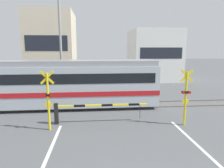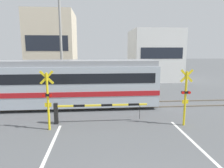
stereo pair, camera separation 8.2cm
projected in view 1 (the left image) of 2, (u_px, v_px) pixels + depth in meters
name	position (u px, v px, depth m)	size (l,w,h in m)	color
rail_track_near	(113.00, 108.00, 13.56)	(50.00, 0.10, 0.08)	#6B6051
rail_track_far	(111.00, 102.00, 14.97)	(50.00, 0.10, 0.08)	#6B6051
commuter_train	(39.00, 83.00, 13.52)	(16.04, 2.66, 3.25)	#ADB7C1
crossing_barrier_near	(84.00, 109.00, 10.77)	(5.06, 0.20, 1.15)	black
crossing_barrier_far	(130.00, 87.00, 17.00)	(5.06, 0.20, 1.15)	black
crossing_signal_left	(48.00, 98.00, 9.71)	(0.68, 0.15, 2.98)	yellow
crossing_signal_right	(186.00, 95.00, 10.34)	(0.68, 0.15, 2.98)	yellow
pedestrian	(99.00, 83.00, 18.23)	(0.38, 0.22, 1.61)	brown
building_left_of_street	(53.00, 47.00, 25.05)	(5.45, 6.50, 8.44)	beige
building_right_of_street	(153.00, 55.00, 26.40)	(5.97, 6.50, 6.44)	white
utility_pole_streetside	(61.00, 45.00, 18.28)	(0.22, 0.22, 8.82)	gray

